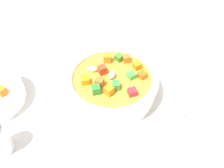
% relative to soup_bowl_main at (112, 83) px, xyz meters
% --- Properties ---
extents(ground_plane, '(1.40, 1.40, 0.02)m').
position_rel_soup_bowl_main_xyz_m(ground_plane, '(-0.00, -0.00, -0.04)').
color(ground_plane, silver).
extents(soup_bowl_main, '(0.17, 0.17, 0.06)m').
position_rel_soup_bowl_main_xyz_m(soup_bowl_main, '(0.00, 0.00, 0.00)').
color(soup_bowl_main, white).
rests_on(soup_bowl_main, ground_plane).
extents(spoon, '(0.04, 0.21, 0.01)m').
position_rel_soup_bowl_main_xyz_m(spoon, '(0.13, -0.07, -0.02)').
color(spoon, silver).
rests_on(spoon, ground_plane).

